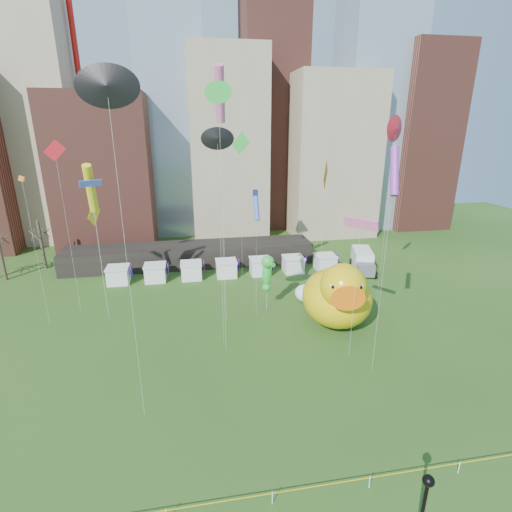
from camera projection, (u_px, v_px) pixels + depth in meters
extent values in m
plane|color=#224816|center=(272.00, 504.00, 22.33)|extent=(160.00, 160.00, 0.00)
cube|color=gray|center=(35.00, 124.00, 68.44)|extent=(14.00, 12.00, 42.00)
cube|color=brown|center=(105.00, 172.00, 67.39)|extent=(16.00, 14.00, 26.00)
cube|color=#8C9EB2|center=(171.00, 88.00, 72.15)|extent=(12.00, 12.00, 55.00)
cube|color=gray|center=(227.00, 146.00, 73.44)|extent=(14.00, 14.00, 34.00)
cube|color=brown|center=(273.00, 54.00, 75.20)|extent=(12.00, 12.00, 68.00)
cube|color=gray|center=(330.00, 157.00, 75.50)|extent=(16.00, 14.00, 30.00)
cube|color=#8C9EB2|center=(373.00, 109.00, 77.97)|extent=(14.00, 12.00, 48.00)
cube|color=brown|center=(419.00, 140.00, 79.68)|extent=(12.00, 12.00, 36.00)
cylinder|color=red|center=(71.00, 20.00, 66.14)|extent=(1.00, 1.00, 76.00)
cylinder|color=red|center=(356.00, 32.00, 74.67)|extent=(1.00, 1.00, 76.00)
cube|color=black|center=(191.00, 255.00, 60.31)|extent=(38.00, 6.00, 3.20)
cube|color=white|center=(118.00, 276.00, 53.24)|extent=(2.80, 2.80, 2.20)
cube|color=red|center=(131.00, 271.00, 53.37)|extent=(0.08, 1.40, 1.60)
cube|color=white|center=(155.00, 273.00, 54.06)|extent=(2.80, 2.80, 2.20)
cube|color=red|center=(168.00, 269.00, 54.19)|extent=(0.08, 1.40, 1.60)
cube|color=white|center=(191.00, 271.00, 54.88)|extent=(2.80, 2.80, 2.20)
cube|color=red|center=(204.00, 267.00, 55.01)|extent=(0.08, 1.40, 1.60)
cube|color=white|center=(226.00, 269.00, 55.70)|extent=(2.80, 2.80, 2.20)
cube|color=red|center=(239.00, 265.00, 55.83)|extent=(0.08, 1.40, 1.60)
cube|color=white|center=(260.00, 267.00, 56.52)|extent=(2.80, 2.80, 2.20)
cube|color=red|center=(272.00, 263.00, 56.65)|extent=(0.08, 1.40, 1.60)
cube|color=white|center=(293.00, 265.00, 57.34)|extent=(2.80, 2.80, 2.20)
cube|color=red|center=(305.00, 261.00, 57.47)|extent=(0.08, 1.40, 1.60)
cube|color=white|center=(325.00, 263.00, 58.16)|extent=(2.80, 2.80, 2.20)
cube|color=red|center=(337.00, 259.00, 58.29)|extent=(0.08, 1.40, 1.60)
cylinder|color=#382B21|center=(1.00, 253.00, 53.41)|extent=(0.44, 0.44, 8.00)
cylinder|color=#382B21|center=(42.00, 245.00, 57.88)|extent=(0.44, 0.44, 7.50)
cylinder|color=white|center=(272.00, 498.00, 22.18)|extent=(0.06, 0.06, 0.90)
cylinder|color=white|center=(370.00, 482.00, 23.17)|extent=(0.06, 0.06, 0.90)
cylinder|color=white|center=(459.00, 468.00, 24.15)|extent=(0.06, 0.06, 0.90)
cube|color=yellow|center=(272.00, 493.00, 22.07)|extent=(50.00, 0.02, 0.07)
ellipsoid|color=#DFBA0B|center=(337.00, 297.00, 41.84)|extent=(9.09, 10.11, 6.18)
ellipsoid|color=#DFBA0B|center=(332.00, 286.00, 45.12)|extent=(2.33, 1.97, 2.50)
sphere|color=#DFBA0B|center=(343.00, 286.00, 38.42)|extent=(5.49, 5.49, 4.65)
cone|color=orange|center=(347.00, 296.00, 36.60)|extent=(2.92, 2.56, 2.56)
sphere|color=white|center=(333.00, 285.00, 37.04)|extent=(0.84, 0.84, 0.84)
sphere|color=white|center=(359.00, 286.00, 36.97)|extent=(0.84, 0.84, 0.84)
sphere|color=black|center=(333.00, 287.00, 36.67)|extent=(0.42, 0.42, 0.42)
sphere|color=black|center=(360.00, 287.00, 36.60)|extent=(0.42, 0.42, 0.42)
ellipsoid|color=white|center=(305.00, 293.00, 47.71)|extent=(2.99, 3.36, 2.12)
ellipsoid|color=white|center=(301.00, 290.00, 48.78)|extent=(0.78, 0.65, 0.86)
sphere|color=white|center=(309.00, 290.00, 46.59)|extent=(1.81, 1.81, 1.59)
cone|color=orange|center=(312.00, 293.00, 46.00)|extent=(0.97, 0.84, 0.87)
sphere|color=white|center=(308.00, 290.00, 46.00)|extent=(0.29, 0.29, 0.29)
sphere|color=white|center=(314.00, 289.00, 46.26)|extent=(0.29, 0.29, 0.29)
sphere|color=black|center=(308.00, 291.00, 45.88)|extent=(0.14, 0.14, 0.14)
sphere|color=black|center=(315.00, 290.00, 46.14)|extent=(0.14, 0.14, 0.14)
cylinder|color=silver|center=(267.00, 292.00, 45.18)|extent=(0.03, 0.03, 4.52)
ellipsoid|color=green|center=(267.00, 274.00, 44.46)|extent=(1.42, 1.31, 2.89)
sphere|color=green|center=(267.00, 262.00, 43.82)|extent=(1.95, 1.95, 1.48)
cone|color=green|center=(268.00, 264.00, 43.22)|extent=(0.85, 1.05, 0.52)
sphere|color=green|center=(267.00, 287.00, 45.04)|extent=(1.03, 1.03, 1.03)
cylinder|color=silver|center=(339.00, 312.00, 42.20)|extent=(0.03, 0.03, 2.81)
ellipsoid|color=#5041C5|center=(340.00, 300.00, 41.75)|extent=(0.97, 0.84, 2.18)
sphere|color=#5041C5|center=(341.00, 291.00, 41.23)|extent=(1.29, 1.29, 1.11)
cone|color=#5041C5|center=(343.00, 293.00, 40.78)|extent=(0.50, 0.75, 0.39)
sphere|color=#5041C5|center=(339.00, 311.00, 42.20)|extent=(0.78, 0.78, 0.78)
sphere|color=black|center=(428.00, 481.00, 18.00)|extent=(0.57, 0.57, 0.57)
cone|color=black|center=(429.00, 476.00, 17.90)|extent=(0.20, 0.20, 0.25)
cube|color=white|center=(362.00, 258.00, 58.48)|extent=(3.96, 5.91, 2.70)
cube|color=#595960|center=(365.00, 269.00, 55.40)|extent=(2.92, 2.55, 1.73)
cylinder|color=black|center=(354.00, 270.00, 57.16)|extent=(0.52, 1.01, 0.97)
cylinder|color=black|center=(373.00, 270.00, 56.91)|extent=(0.52, 1.01, 0.97)
cylinder|color=black|center=(351.00, 261.00, 60.62)|extent=(0.52, 1.01, 0.97)
cylinder|color=black|center=(368.00, 262.00, 60.37)|extent=(0.52, 1.01, 0.97)
cylinder|color=silver|center=(385.00, 224.00, 43.23)|extent=(0.02, 0.02, 20.51)
cone|color=red|center=(396.00, 128.00, 39.93)|extent=(2.30, 2.02, 2.72)
cylinder|color=silver|center=(223.00, 218.00, 39.74)|extent=(0.02, 0.02, 23.54)
cylinder|color=pink|center=(220.00, 95.00, 35.94)|extent=(1.18, 3.10, 5.15)
cylinder|color=silver|center=(221.00, 249.00, 35.84)|extent=(0.02, 0.02, 19.75)
cone|color=black|center=(217.00, 139.00, 32.66)|extent=(1.90, 0.33, 1.89)
cylinder|color=silver|center=(242.00, 216.00, 51.50)|extent=(0.02, 0.02, 18.68)
cube|color=green|center=(241.00, 143.00, 48.49)|extent=(1.94, 2.18, 2.89)
cylinder|color=silver|center=(100.00, 255.00, 42.46)|extent=(0.02, 0.02, 14.55)
cylinder|color=yellow|center=(91.00, 189.00, 40.12)|extent=(1.38, 3.27, 5.40)
cylinder|color=silver|center=(256.00, 262.00, 42.63)|extent=(0.02, 0.02, 12.84)
cylinder|color=blue|center=(256.00, 205.00, 40.56)|extent=(0.57, 1.88, 3.20)
cylinder|color=silver|center=(36.00, 256.00, 40.09)|extent=(0.02, 0.02, 15.89)
cube|color=orange|center=(22.00, 179.00, 37.53)|extent=(1.18, 1.52, 0.52)
cylinder|color=silver|center=(382.00, 280.00, 31.61)|extent=(0.02, 0.02, 17.56)
cylinder|color=purple|center=(394.00, 171.00, 28.78)|extent=(1.19, 2.24, 3.66)
cylinder|color=silver|center=(69.00, 236.00, 42.67)|extent=(0.02, 0.02, 18.36)
cube|color=red|center=(55.00, 150.00, 39.71)|extent=(2.17, 0.52, 2.21)
cylinder|color=silver|center=(354.00, 293.00, 34.64)|extent=(0.02, 0.02, 12.92)
cube|color=pink|center=(361.00, 224.00, 32.56)|extent=(2.27, 2.80, 0.97)
cylinder|color=silver|center=(128.00, 274.00, 25.44)|extent=(0.02, 0.02, 22.94)
cone|color=black|center=(107.00, 86.00, 21.74)|extent=(2.47, 0.49, 2.46)
cylinder|color=silver|center=(223.00, 235.00, 33.96)|extent=(0.02, 0.02, 23.27)
cone|color=green|center=(219.00, 92.00, 30.21)|extent=(1.49, 1.19, 1.70)
cylinder|color=silver|center=(100.00, 260.00, 45.95)|extent=(0.02, 0.02, 11.19)
cube|color=yellow|center=(94.00, 214.00, 44.15)|extent=(0.88, 2.69, 2.81)
cylinder|color=silver|center=(100.00, 255.00, 41.18)|extent=(0.02, 0.02, 15.28)
cube|color=blue|center=(90.00, 183.00, 38.72)|extent=(2.12, 1.25, 0.68)
cylinder|color=silver|center=(322.00, 239.00, 46.58)|extent=(0.02, 0.02, 15.44)
cube|color=orange|center=(325.00, 175.00, 44.10)|extent=(1.58, 3.06, 3.42)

